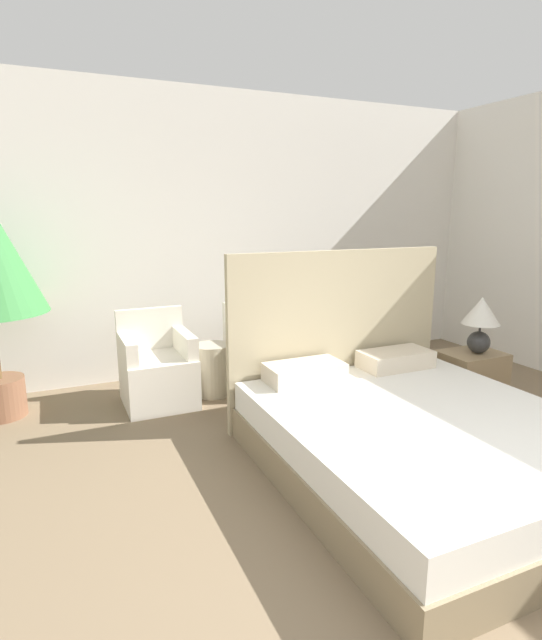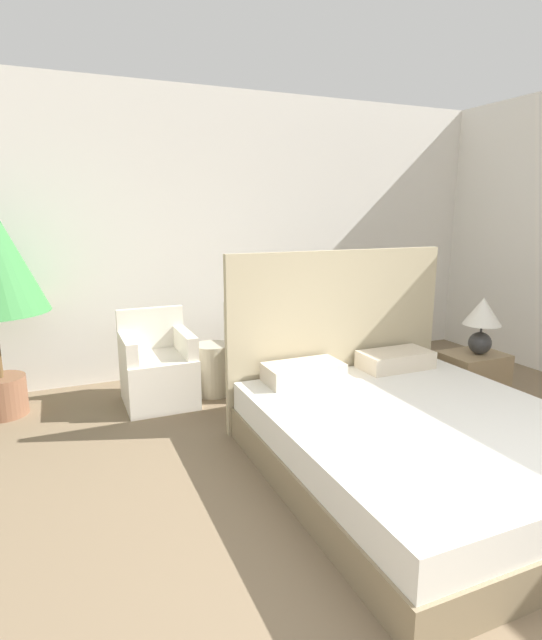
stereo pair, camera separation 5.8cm
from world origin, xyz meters
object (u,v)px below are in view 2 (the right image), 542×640
table_lamp (482,319)px  nightstand (472,377)px  side_table (213,369)px  armchair_near_window_right (264,359)px  bed (413,433)px  armchair_near_window_left (158,372)px

table_lamp → nightstand: bearing=135.4°
nightstand → table_lamp: (0.03, -0.03, 0.55)m
nightstand → side_table: 2.37m
nightstand → table_lamp: table_lamp is taller
armchair_near_window_right → side_table: size_ratio=1.71×
bed → side_table: 2.06m
armchair_near_window_left → nightstand: bearing=-22.9°
side_table → armchair_near_window_right: bearing=-2.2°
bed → side_table: (-0.80, 1.90, -0.02)m
nightstand → side_table: size_ratio=1.11×
nightstand → armchair_near_window_right: bearing=145.5°
armchair_near_window_left → side_table: armchair_near_window_left is taller
nightstand → armchair_near_window_left: bearing=157.4°
nightstand → bed: bearing=-148.6°
armchair_near_window_left → table_lamp: (2.64, -1.12, 0.49)m
armchair_near_window_right → nightstand: (1.58, -1.09, -0.06)m
armchair_near_window_left → table_lamp: bearing=-23.3°
bed → armchair_near_window_right: 1.90m
bed → nightstand: (1.30, 0.79, -0.04)m
table_lamp → side_table: size_ratio=1.05×
armchair_near_window_left → bed: bearing=-55.4°
armchair_near_window_right → table_lamp: 2.02m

